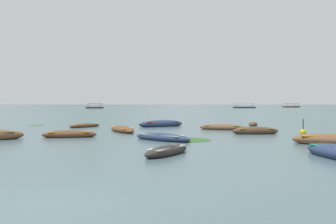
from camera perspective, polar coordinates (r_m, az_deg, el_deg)
ground_plane at (r=1506.66m, az=2.80°, el=1.28°), size 6000.00×6000.00×0.00m
mountain_1 at (r=2439.47m, az=-13.40°, el=5.18°), size 1312.39×1312.39×332.27m
mountain_2 at (r=2407.30m, az=11.13°, el=3.86°), size 634.25×634.25×216.29m
rowboat_0 at (r=20.14m, az=-1.01°, el=-4.21°), size 3.89×3.39×0.53m
rowboat_1 at (r=26.40m, az=-7.55°, el=-2.89°), size 3.00×4.16×0.54m
rowboat_2 at (r=28.70m, az=8.98°, el=-2.54°), size 4.05×2.33×0.57m
rowboat_3 at (r=25.22m, az=14.19°, el=-3.05°), size 3.41×1.50×0.63m
rowboat_6 at (r=19.83m, az=25.24°, el=-4.26°), size 4.01×2.83×0.71m
rowboat_7 at (r=32.28m, az=-1.15°, el=-1.99°), size 4.59×3.62×0.76m
rowboat_8 at (r=32.34m, az=-13.53°, el=-2.20°), size 2.65×3.33×0.42m
rowboat_10 at (r=22.85m, az=-15.93°, el=-3.58°), size 3.54×1.77×0.56m
rowboat_11 at (r=35.14m, az=13.86°, el=-1.93°), size 1.54×3.14×0.39m
rowboat_12 at (r=14.51m, az=-0.18°, el=-6.43°), size 2.20×3.08×0.49m
ferry_0 at (r=160.54m, az=-11.98°, el=0.74°), size 7.75×3.34×2.54m
ferry_1 at (r=172.36m, az=12.47°, el=0.77°), size 10.99×7.40×2.54m
ferry_2 at (r=213.99m, az=19.61°, el=0.83°), size 10.49×7.21×2.54m
mooring_buoy at (r=26.42m, az=21.36°, el=-3.11°), size 0.44×0.44×1.16m
weed_patch_0 at (r=35.93m, az=-20.88°, el=-2.11°), size 1.40×2.06×0.14m
weed_patch_1 at (r=27.65m, az=-16.13°, el=-3.09°), size 3.08×2.79×0.14m
weed_patch_6 at (r=20.30m, az=3.23°, el=-4.64°), size 3.42×3.32×0.14m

